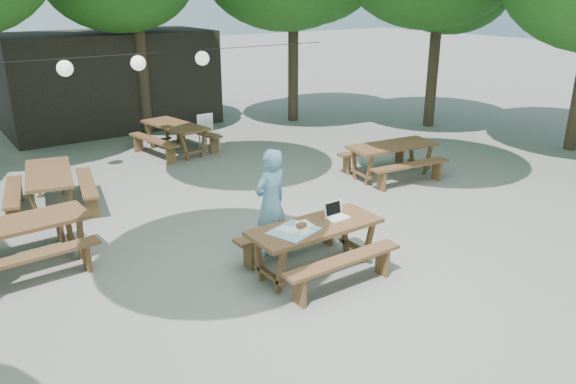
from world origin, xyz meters
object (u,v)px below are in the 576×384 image
Objects in this scene: main_picnic_table at (315,247)px; plastic_chair at (209,139)px; woman at (271,202)px; picnic_table_nw at (20,245)px.

main_picnic_table is 2.22× the size of plastic_chair.
main_picnic_table is 1.16× the size of woman.
picnic_table_nw is 2.26× the size of plastic_chair.
main_picnic_table is 4.39m from picnic_table_nw.
plastic_chair is (2.04, 6.11, -0.60)m from woman.
picnic_table_nw is 1.19× the size of woman.
picnic_table_nw is (-3.56, 2.58, 0.00)m from main_picnic_table.
picnic_table_nw is 6.99m from plastic_chair.
main_picnic_table is 1.03m from woman.
woman is at bearing 102.08° from main_picnic_table.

